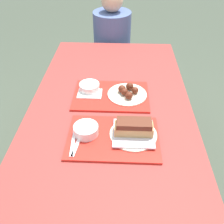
{
  "coord_description": "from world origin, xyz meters",
  "views": [
    {
      "loc": [
        0.06,
        -1.08,
        1.67
      ],
      "look_at": [
        0.01,
        -0.04,
        0.82
      ],
      "focal_mm": 40.0,
      "sensor_mm": 36.0,
      "label": 1
    }
  ],
  "objects_px": {
    "bowl_coleslaw_near": "(86,130)",
    "wings_plate_far": "(127,92)",
    "tray_near": "(113,138)",
    "person_seated_across": "(112,38)",
    "tray_far": "(111,96)",
    "bowl_coleslaw_far": "(89,87)",
    "brisket_sandwich_plate": "(134,130)"
  },
  "relations": [
    {
      "from": "tray_far",
      "to": "bowl_coleslaw_far",
      "type": "relative_size",
      "value": 3.68
    },
    {
      "from": "bowl_coleslaw_near",
      "to": "bowl_coleslaw_far",
      "type": "relative_size",
      "value": 1.0
    },
    {
      "from": "wings_plate_far",
      "to": "person_seated_across",
      "type": "relative_size",
      "value": 0.33
    },
    {
      "from": "person_seated_across",
      "to": "bowl_coleslaw_far",
      "type": "bearing_deg",
      "value": -95.81
    },
    {
      "from": "tray_far",
      "to": "wings_plate_far",
      "type": "height_order",
      "value": "wings_plate_far"
    },
    {
      "from": "bowl_coleslaw_far",
      "to": "wings_plate_far",
      "type": "bearing_deg",
      "value": -8.54
    },
    {
      "from": "tray_far",
      "to": "bowl_coleslaw_near",
      "type": "distance_m",
      "value": 0.36
    },
    {
      "from": "tray_far",
      "to": "bowl_coleslaw_near",
      "type": "relative_size",
      "value": 3.68
    },
    {
      "from": "bowl_coleslaw_near",
      "to": "brisket_sandwich_plate",
      "type": "relative_size",
      "value": 0.52
    },
    {
      "from": "brisket_sandwich_plate",
      "to": "wings_plate_far",
      "type": "height_order",
      "value": "brisket_sandwich_plate"
    },
    {
      "from": "tray_far",
      "to": "bowl_coleslaw_far",
      "type": "xyz_separation_m",
      "value": [
        -0.14,
        0.04,
        0.03
      ]
    },
    {
      "from": "bowl_coleslaw_near",
      "to": "person_seated_across",
      "type": "distance_m",
      "value": 1.35
    },
    {
      "from": "brisket_sandwich_plate",
      "to": "person_seated_across",
      "type": "height_order",
      "value": "person_seated_across"
    },
    {
      "from": "tray_near",
      "to": "person_seated_across",
      "type": "bearing_deg",
      "value": 92.7
    },
    {
      "from": "tray_near",
      "to": "bowl_coleslaw_near",
      "type": "distance_m",
      "value": 0.14
    },
    {
      "from": "wings_plate_far",
      "to": "bowl_coleslaw_far",
      "type": "bearing_deg",
      "value": 171.46
    },
    {
      "from": "bowl_coleslaw_near",
      "to": "brisket_sandwich_plate",
      "type": "bearing_deg",
      "value": 0.14
    },
    {
      "from": "tray_near",
      "to": "wings_plate_far",
      "type": "distance_m",
      "value": 0.37
    },
    {
      "from": "bowl_coleslaw_far",
      "to": "tray_far",
      "type": "bearing_deg",
      "value": -16.25
    },
    {
      "from": "brisket_sandwich_plate",
      "to": "bowl_coleslaw_far",
      "type": "height_order",
      "value": "brisket_sandwich_plate"
    },
    {
      "from": "tray_near",
      "to": "bowl_coleslaw_near",
      "type": "xyz_separation_m",
      "value": [
        -0.14,
        0.02,
        0.03
      ]
    },
    {
      "from": "tray_far",
      "to": "wings_plate_far",
      "type": "xyz_separation_m",
      "value": [
        0.1,
        0.0,
        0.02
      ]
    },
    {
      "from": "bowl_coleslaw_far",
      "to": "wings_plate_far",
      "type": "height_order",
      "value": "wings_plate_far"
    },
    {
      "from": "tray_near",
      "to": "bowl_coleslaw_far",
      "type": "distance_m",
      "value": 0.44
    },
    {
      "from": "person_seated_across",
      "to": "tray_near",
      "type": "bearing_deg",
      "value": -87.3
    },
    {
      "from": "tray_far",
      "to": "person_seated_across",
      "type": "bearing_deg",
      "value": 92.29
    },
    {
      "from": "bowl_coleslaw_near",
      "to": "bowl_coleslaw_far",
      "type": "distance_m",
      "value": 0.39
    },
    {
      "from": "tray_far",
      "to": "brisket_sandwich_plate",
      "type": "xyz_separation_m",
      "value": [
        0.13,
        -0.34,
        0.04
      ]
    },
    {
      "from": "tray_near",
      "to": "tray_far",
      "type": "xyz_separation_m",
      "value": [
        -0.02,
        0.36,
        0.0
      ]
    },
    {
      "from": "tray_near",
      "to": "brisket_sandwich_plate",
      "type": "height_order",
      "value": "brisket_sandwich_plate"
    },
    {
      "from": "bowl_coleslaw_near",
      "to": "wings_plate_far",
      "type": "bearing_deg",
      "value": 59.17
    },
    {
      "from": "tray_far",
      "to": "bowl_coleslaw_far",
      "type": "bearing_deg",
      "value": 163.75
    }
  ]
}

